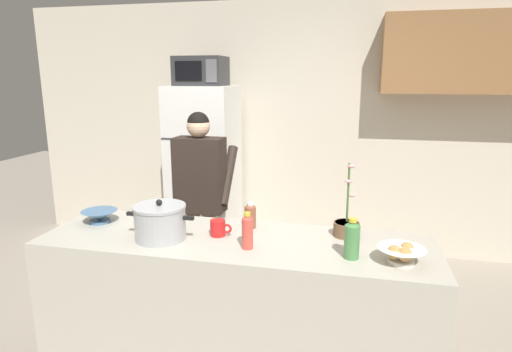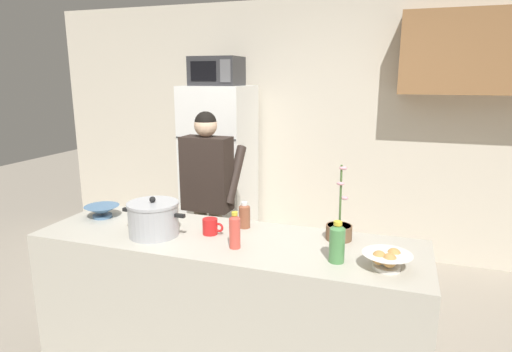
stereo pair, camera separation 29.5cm
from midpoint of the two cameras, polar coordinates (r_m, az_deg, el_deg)
back_wall_unit at (r=4.53m, az=12.08°, el=7.46°), size 6.00×0.48×2.60m
kitchen_island at (r=2.73m, az=-0.64°, el=-17.30°), size 2.28×0.68×0.92m
refrigerator at (r=4.49m, az=-2.99°, el=0.65°), size 0.64×0.68×1.75m
microwave at (r=4.36m, az=-3.26°, el=13.72°), size 0.48×0.37×0.28m
person_near_pot at (r=3.53m, az=-4.06°, el=-1.19°), size 0.49×0.41×1.57m
cooking_pot at (r=2.58m, az=-10.27°, el=-5.65°), size 0.41×0.30×0.24m
coffee_mug at (r=2.57m, az=-2.77°, el=-6.77°), size 0.13×0.09×0.10m
bread_bowl at (r=2.26m, az=20.69°, el=-10.43°), size 0.24×0.24×0.10m
empty_bowl at (r=2.99m, az=-17.13°, el=-4.48°), size 0.23×0.23×0.08m
bottle_near_edge at (r=2.67m, az=1.64°, el=-5.26°), size 0.07×0.07×0.17m
bottle_mid_counter at (r=2.35m, az=0.78°, el=-7.30°), size 0.06×0.06×0.21m
bottle_far_corner at (r=2.25m, az=14.48°, el=-8.58°), size 0.08×0.08×0.22m
potted_orchid at (r=2.56m, az=14.27°, el=-6.93°), size 0.15×0.15×0.44m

